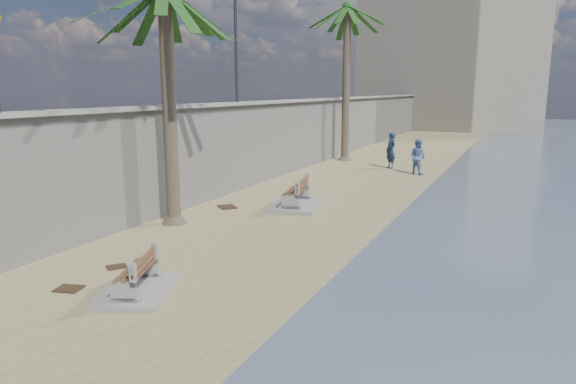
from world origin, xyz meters
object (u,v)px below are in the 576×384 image
(bench_near, at_px, (136,277))
(bench_far, at_px, (296,195))
(palm_back, at_px, (348,10))
(person_a, at_px, (391,148))
(person_b, at_px, (418,155))

(bench_near, distance_m, bench_far, 8.57)
(bench_far, bearing_deg, bench_near, -88.37)
(bench_near, relative_size, palm_back, 0.24)
(bench_near, distance_m, person_a, 19.01)
(person_a, bearing_deg, bench_far, -50.02)
(bench_far, height_order, person_a, person_a)
(bench_near, xyz_separation_m, palm_back, (-2.64, 20.99, 8.13))
(bench_near, height_order, bench_far, bench_far)
(palm_back, xyz_separation_m, person_b, (4.88, -3.30, -7.51))
(bench_near, relative_size, person_a, 1.04)
(bench_far, relative_size, person_a, 1.21)
(palm_back, height_order, person_a, palm_back)
(bench_far, relative_size, person_b, 1.37)
(bench_near, height_order, person_b, person_b)
(bench_far, distance_m, person_b, 9.47)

